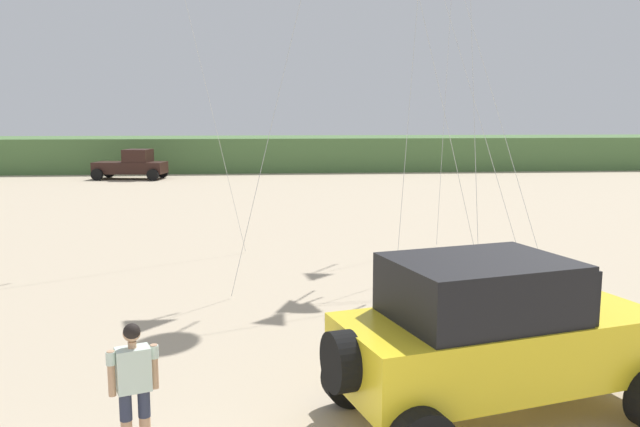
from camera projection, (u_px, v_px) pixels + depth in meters
dune_ridge at (290, 153)px, 51.44m from camera, size 90.00×8.51×2.52m
jeep at (495, 334)px, 8.77m from camera, size 5.02×3.39×2.26m
person_watching at (134, 381)px, 7.86m from camera, size 0.59×0.41×1.67m
distant_pickup at (132, 165)px, 42.92m from camera, size 4.83×3.00×1.98m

